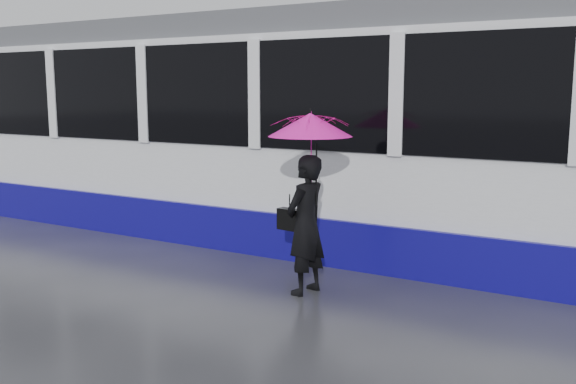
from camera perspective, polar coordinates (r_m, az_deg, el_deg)
The scene contains 6 objects.
ground at distance 7.72m, azimuth -5.67°, elevation -8.00°, with size 90.00×90.00×0.00m, color #29292E.
rails at distance 9.78m, azimuth 3.04°, elevation -4.27°, with size 34.00×1.51×0.02m.
tram at distance 9.48m, azimuth 3.73°, elevation 5.27°, with size 26.00×2.56×3.35m.
woman at distance 7.12m, azimuth 1.58°, elevation -2.94°, with size 0.57×0.37×1.56m, color black.
umbrella at distance 6.96m, azimuth 1.98°, elevation 4.53°, with size 1.03×1.03×1.05m.
handbag at distance 7.24m, azimuth 0.14°, elevation -2.43°, with size 0.29×0.16×0.42m.
Camera 1 is at (4.39, -5.94, 2.26)m, focal length 40.00 mm.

